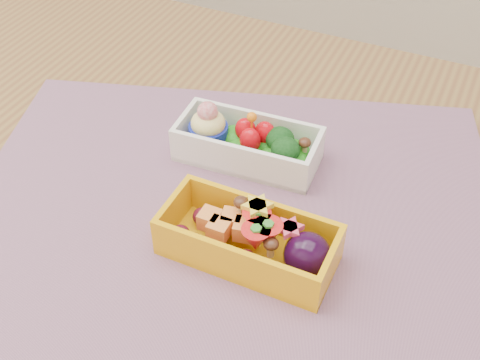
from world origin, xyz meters
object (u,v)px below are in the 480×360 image
at_px(bento_yellow, 252,240).
at_px(bento_white, 247,143).
at_px(table, 253,314).
at_px(placemat, 231,211).

bearing_deg(bento_yellow, bento_white, 116.23).
relative_size(bento_white, bento_yellow, 0.98).
xyz_separation_m(table, bento_yellow, (0.00, -0.01, 0.12)).
distance_m(bento_white, bento_yellow, 0.13).
height_order(bento_white, bento_yellow, bento_white).
xyz_separation_m(table, bento_white, (-0.06, 0.11, 0.12)).
bearing_deg(bento_white, placemat, -80.68).
height_order(table, placemat, placemat).
height_order(placemat, bento_white, bento_white).
bearing_deg(table, bento_white, 117.42).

